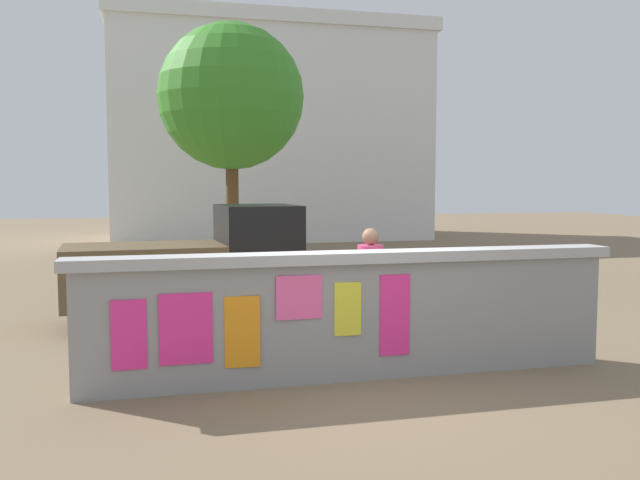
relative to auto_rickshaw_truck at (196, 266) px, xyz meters
name	(u,v)px	position (x,y,z in m)	size (l,w,h in m)	color
ground	(252,280)	(1.53, 4.42, -0.90)	(60.00, 60.00, 0.00)	#7A664C
poster_wall	(354,313)	(1.52, -3.58, -0.16)	(6.25, 0.42, 1.44)	gray
auto_rickshaw_truck	(196,266)	(0.00, 0.00, 0.00)	(3.69, 1.74, 1.85)	black
motorcycle	(415,283)	(3.76, 0.09, -0.44)	(1.87, 0.70, 0.87)	black
bicycle_near	(469,313)	(3.68, -2.09, -0.54)	(1.71, 0.44, 0.95)	black
person_walking	(370,277)	(2.08, -2.45, 0.09)	(0.47, 0.47, 1.62)	yellow
tree_roadside	(231,98)	(1.28, 6.06, 3.41)	(3.59, 3.59, 6.12)	brown
building_background	(266,133)	(3.92, 16.62, 3.35)	(12.36, 6.90, 8.47)	silver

